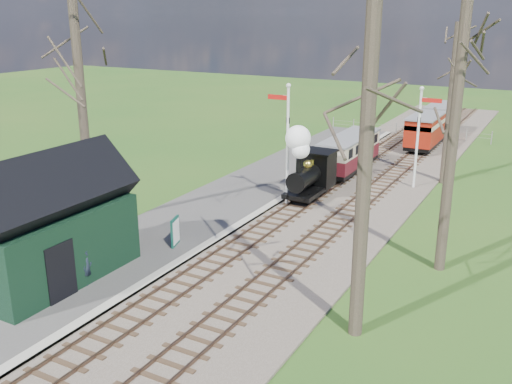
# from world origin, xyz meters

# --- Properties ---
(ground) EXTENTS (140.00, 140.00, 0.00)m
(ground) POSITION_xyz_m (0.00, 0.00, 0.00)
(ground) COLOR #26561B
(ground) RESTS_ON ground
(distant_hills) EXTENTS (114.40, 48.00, 22.02)m
(distant_hills) POSITION_xyz_m (1.40, 64.38, -16.21)
(distant_hills) COLOR #385B23
(distant_hills) RESTS_ON ground
(ballast_bed) EXTENTS (8.00, 60.00, 0.10)m
(ballast_bed) POSITION_xyz_m (1.30, 22.00, 0.05)
(ballast_bed) COLOR brown
(ballast_bed) RESTS_ON ground
(track_near) EXTENTS (1.60, 60.00, 0.15)m
(track_near) POSITION_xyz_m (0.00, 22.00, 0.10)
(track_near) COLOR brown
(track_near) RESTS_ON ground
(track_far) EXTENTS (1.60, 60.00, 0.15)m
(track_far) POSITION_xyz_m (2.60, 22.00, 0.10)
(track_far) COLOR brown
(track_far) RESTS_ON ground
(platform) EXTENTS (5.00, 44.00, 0.20)m
(platform) POSITION_xyz_m (-3.50, 14.00, 0.10)
(platform) COLOR #474442
(platform) RESTS_ON ground
(coping_strip) EXTENTS (0.40, 44.00, 0.21)m
(coping_strip) POSITION_xyz_m (-1.20, 14.00, 0.10)
(coping_strip) COLOR #B2AD9E
(coping_strip) RESTS_ON ground
(station_shed) EXTENTS (3.25, 6.30, 4.78)m
(station_shed) POSITION_xyz_m (-4.30, 4.00, 2.27)
(station_shed) COLOR black
(station_shed) RESTS_ON platform
(semaphore_near) EXTENTS (1.22, 0.24, 6.22)m
(semaphore_near) POSITION_xyz_m (-0.77, 16.00, 3.62)
(semaphore_near) COLOR silver
(semaphore_near) RESTS_ON ground
(semaphore_far) EXTENTS (1.22, 0.24, 5.72)m
(semaphore_far) POSITION_xyz_m (4.37, 22.00, 3.35)
(semaphore_far) COLOR silver
(semaphore_far) RESTS_ON ground
(bare_trees) EXTENTS (15.51, 22.39, 12.00)m
(bare_trees) POSITION_xyz_m (1.33, 10.10, 5.21)
(bare_trees) COLOR #382D23
(bare_trees) RESTS_ON ground
(fence_line) EXTENTS (12.60, 0.08, 1.00)m
(fence_line) POSITION_xyz_m (0.30, 36.00, 0.55)
(fence_line) COLOR slate
(fence_line) RESTS_ON ground
(locomotive) EXTENTS (1.61, 3.75, 4.02)m
(locomotive) POSITION_xyz_m (-0.01, 17.21, 1.88)
(locomotive) COLOR black
(locomotive) RESTS_ON ground
(coach) EXTENTS (1.88, 6.44, 1.98)m
(coach) POSITION_xyz_m (0.00, 23.26, 1.38)
(coach) COLOR black
(coach) RESTS_ON ground
(red_carriage_a) EXTENTS (1.94, 4.81, 2.04)m
(red_carriage_a) POSITION_xyz_m (2.60, 31.65, 1.42)
(red_carriage_a) COLOR black
(red_carriage_a) RESTS_ON ground
(red_carriage_b) EXTENTS (1.94, 4.81, 2.04)m
(red_carriage_b) POSITION_xyz_m (2.60, 37.15, 1.42)
(red_carriage_b) COLOR black
(red_carriage_b) RESTS_ON ground
(sign_board) EXTENTS (0.32, 0.81, 1.20)m
(sign_board) POSITION_xyz_m (-2.26, 8.62, 0.80)
(sign_board) COLOR #0F493A
(sign_board) RESTS_ON platform
(bench) EXTENTS (0.66, 1.30, 0.72)m
(bench) POSITION_xyz_m (-3.39, 3.03, 0.54)
(bench) COLOR #4D2E1B
(bench) RESTS_ON platform
(person) EXTENTS (0.39, 0.52, 1.32)m
(person) POSITION_xyz_m (-2.86, 4.22, 0.86)
(person) COLOR black
(person) RESTS_ON platform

